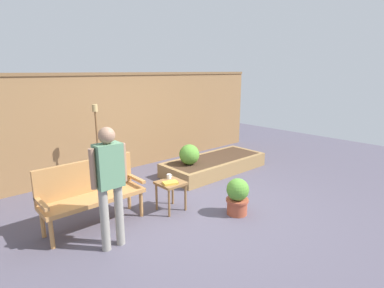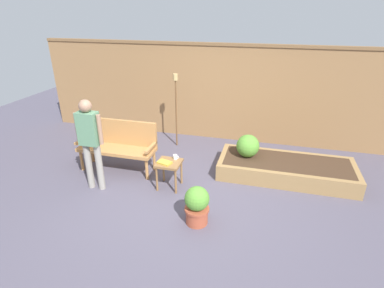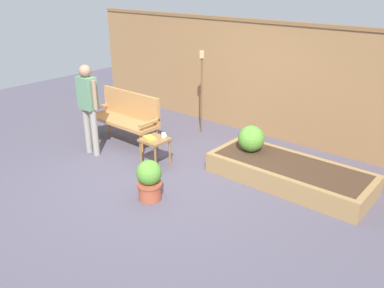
{
  "view_description": "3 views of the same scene",
  "coord_description": "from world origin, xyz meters",
  "px_view_note": "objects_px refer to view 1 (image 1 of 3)",
  "views": [
    {
      "loc": [
        -3.11,
        -3.38,
        2.2
      ],
      "look_at": [
        0.35,
        0.47,
        0.94
      ],
      "focal_mm": 28.41,
      "sensor_mm": 36.0,
      "label": 1
    },
    {
      "loc": [
        1.19,
        -3.99,
        2.82
      ],
      "look_at": [
        -0.09,
        0.78,
        0.6
      ],
      "focal_mm": 28.23,
      "sensor_mm": 36.0,
      "label": 2
    },
    {
      "loc": [
        3.92,
        -3.93,
        2.87
      ],
      "look_at": [
        0.36,
        0.32,
        0.54
      ],
      "focal_mm": 37.45,
      "sensor_mm": 36.0,
      "label": 3
    }
  ],
  "objects_px": {
    "garden_bench": "(91,189)",
    "tiki_torch": "(97,131)",
    "cup_on_table": "(169,176)",
    "side_table": "(171,187)",
    "book_on_table": "(170,183)",
    "shrub_near_bench": "(189,155)",
    "person_by_bench": "(109,178)",
    "potted_boxwood": "(237,196)"
  },
  "relations": [
    {
      "from": "garden_bench",
      "to": "tiki_torch",
      "type": "bearing_deg",
      "value": 60.36
    },
    {
      "from": "garden_bench",
      "to": "cup_on_table",
      "type": "relative_size",
      "value": 13.94
    },
    {
      "from": "side_table",
      "to": "cup_on_table",
      "type": "distance_m",
      "value": 0.2
    },
    {
      "from": "book_on_table",
      "to": "shrub_near_bench",
      "type": "relative_size",
      "value": 0.54
    },
    {
      "from": "shrub_near_bench",
      "to": "tiki_torch",
      "type": "height_order",
      "value": "tiki_torch"
    },
    {
      "from": "book_on_table",
      "to": "shrub_near_bench",
      "type": "bearing_deg",
      "value": 55.48
    },
    {
      "from": "book_on_table",
      "to": "person_by_bench",
      "type": "bearing_deg",
      "value": -148.61
    },
    {
      "from": "tiki_torch",
      "to": "person_by_bench",
      "type": "height_order",
      "value": "tiki_torch"
    },
    {
      "from": "garden_bench",
      "to": "shrub_near_bench",
      "type": "height_order",
      "value": "garden_bench"
    },
    {
      "from": "side_table",
      "to": "person_by_bench",
      "type": "relative_size",
      "value": 0.31
    },
    {
      "from": "tiki_torch",
      "to": "book_on_table",
      "type": "bearing_deg",
      "value": -78.68
    },
    {
      "from": "garden_bench",
      "to": "book_on_table",
      "type": "xyz_separation_m",
      "value": [
        1.08,
        -0.48,
        -0.05
      ]
    },
    {
      "from": "shrub_near_bench",
      "to": "person_by_bench",
      "type": "height_order",
      "value": "person_by_bench"
    },
    {
      "from": "garden_bench",
      "to": "book_on_table",
      "type": "distance_m",
      "value": 1.18
    },
    {
      "from": "cup_on_table",
      "to": "person_by_bench",
      "type": "relative_size",
      "value": 0.07
    },
    {
      "from": "tiki_torch",
      "to": "garden_bench",
      "type": "bearing_deg",
      "value": -119.64
    },
    {
      "from": "book_on_table",
      "to": "potted_boxwood",
      "type": "relative_size",
      "value": 0.39
    },
    {
      "from": "tiki_torch",
      "to": "person_by_bench",
      "type": "xyz_separation_m",
      "value": [
        -0.79,
        -2.04,
        -0.17
      ]
    },
    {
      "from": "potted_boxwood",
      "to": "tiki_torch",
      "type": "relative_size",
      "value": 0.36
    },
    {
      "from": "tiki_torch",
      "to": "cup_on_table",
      "type": "bearing_deg",
      "value": -72.93
    },
    {
      "from": "garden_bench",
      "to": "person_by_bench",
      "type": "bearing_deg",
      "value": -94.99
    },
    {
      "from": "garden_bench",
      "to": "potted_boxwood",
      "type": "bearing_deg",
      "value": -33.78
    },
    {
      "from": "side_table",
      "to": "shrub_near_bench",
      "type": "bearing_deg",
      "value": 37.47
    },
    {
      "from": "cup_on_table",
      "to": "shrub_near_bench",
      "type": "xyz_separation_m",
      "value": [
        1.14,
        0.8,
        -0.01
      ]
    },
    {
      "from": "garden_bench",
      "to": "person_by_bench",
      "type": "relative_size",
      "value": 0.92
    },
    {
      "from": "book_on_table",
      "to": "tiki_torch",
      "type": "bearing_deg",
      "value": 118.8
    },
    {
      "from": "book_on_table",
      "to": "potted_boxwood",
      "type": "height_order",
      "value": "potted_boxwood"
    },
    {
      "from": "garden_bench",
      "to": "book_on_table",
      "type": "relative_size",
      "value": 6.38
    },
    {
      "from": "garden_bench",
      "to": "cup_on_table",
      "type": "distance_m",
      "value": 1.24
    },
    {
      "from": "cup_on_table",
      "to": "shrub_near_bench",
      "type": "relative_size",
      "value": 0.25
    },
    {
      "from": "garden_bench",
      "to": "shrub_near_bench",
      "type": "relative_size",
      "value": 3.43
    },
    {
      "from": "book_on_table",
      "to": "side_table",
      "type": "bearing_deg",
      "value": 65.43
    },
    {
      "from": "book_on_table",
      "to": "shrub_near_bench",
      "type": "height_order",
      "value": "shrub_near_bench"
    },
    {
      "from": "garden_bench",
      "to": "cup_on_table",
      "type": "xyz_separation_m",
      "value": [
        1.21,
        -0.28,
        -0.03
      ]
    },
    {
      "from": "person_by_bench",
      "to": "cup_on_table",
      "type": "bearing_deg",
      "value": 20.65
    },
    {
      "from": "cup_on_table",
      "to": "potted_boxwood",
      "type": "bearing_deg",
      "value": -56.76
    },
    {
      "from": "side_table",
      "to": "book_on_table",
      "type": "height_order",
      "value": "book_on_table"
    },
    {
      "from": "shrub_near_bench",
      "to": "tiki_torch",
      "type": "relative_size",
      "value": 0.26
    },
    {
      "from": "garden_bench",
      "to": "shrub_near_bench",
      "type": "bearing_deg",
      "value": 12.39
    },
    {
      "from": "book_on_table",
      "to": "tiki_torch",
      "type": "distance_m",
      "value": 1.89
    },
    {
      "from": "garden_bench",
      "to": "side_table",
      "type": "height_order",
      "value": "garden_bench"
    },
    {
      "from": "potted_boxwood",
      "to": "person_by_bench",
      "type": "height_order",
      "value": "person_by_bench"
    }
  ]
}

